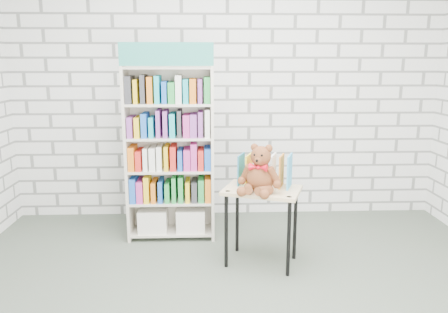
{
  "coord_description": "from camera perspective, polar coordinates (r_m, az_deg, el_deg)",
  "views": [
    {
      "loc": [
        -0.21,
        -2.62,
        1.65
      ],
      "look_at": [
        -0.07,
        0.95,
        0.87
      ],
      "focal_mm": 35.0,
      "sensor_mm": 36.0,
      "label": 1
    }
  ],
  "objects": [
    {
      "name": "ground",
      "position": [
        3.11,
        2.2,
        -19.79
      ],
      "size": [
        4.5,
        4.5,
        0.0
      ],
      "primitive_type": "plane",
      "color": "#444E41",
      "rests_on": "ground"
    },
    {
      "name": "room_shell",
      "position": [
        2.64,
        2.52,
        15.19
      ],
      "size": [
        4.52,
        4.02,
        2.81
      ],
      "color": "silver",
      "rests_on": "ground"
    },
    {
      "name": "bookshelf",
      "position": [
        4.08,
        -7.01,
        0.56
      ],
      "size": [
        0.81,
        0.31,
        1.81
      ],
      "color": "beige",
      "rests_on": "ground"
    },
    {
      "name": "display_table",
      "position": [
        3.58,
        4.97,
        -5.58
      ],
      "size": [
        0.71,
        0.59,
        0.65
      ],
      "color": "tan",
      "rests_on": "ground"
    },
    {
      "name": "table_books",
      "position": [
        3.61,
        5.38,
        -1.87
      ],
      "size": [
        0.46,
        0.32,
        0.25
      ],
      "color": "#216C90",
      "rests_on": "display_table"
    },
    {
      "name": "teddy_bear",
      "position": [
        3.42,
        4.7,
        -2.19
      ],
      "size": [
        0.36,
        0.34,
        0.38
      ],
      "color": "brown",
      "rests_on": "display_table"
    }
  ]
}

